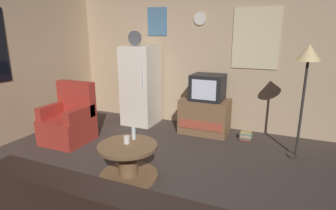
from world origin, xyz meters
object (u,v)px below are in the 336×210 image
object	(u,v)px
mug_ceramic_white	(127,140)
book_stack	(246,136)
standing_lamp	(308,62)
wine_glass	(134,133)
fridge	(141,85)
coffee_table	(128,161)
armchair	(69,121)
crt_tv	(208,87)
tv_stand	(205,116)

from	to	relation	value
mug_ceramic_white	book_stack	bearing A→B (deg)	57.10
standing_lamp	wine_glass	distance (m)	2.47
standing_lamp	mug_ceramic_white	bearing A→B (deg)	-143.21
fridge	coffee_table	world-z (taller)	fridge
mug_ceramic_white	armchair	bearing A→B (deg)	157.40
armchair	book_stack	distance (m)	2.93
coffee_table	book_stack	distance (m)	2.18
wine_glass	fridge	bearing A→B (deg)	116.41
fridge	coffee_table	bearing A→B (deg)	-65.31
wine_glass	mug_ceramic_white	size ratio (longest dim) A/B	1.67
armchair	book_stack	world-z (taller)	armchair
fridge	standing_lamp	world-z (taller)	fridge
coffee_table	crt_tv	bearing A→B (deg)	76.65
tv_stand	mug_ceramic_white	world-z (taller)	tv_stand
tv_stand	mug_ceramic_white	bearing A→B (deg)	-103.30
fridge	tv_stand	world-z (taller)	fridge
wine_glass	armchair	xyz separation A→B (m)	(-1.49, 0.46, -0.17)
tv_stand	standing_lamp	size ratio (longest dim) A/B	0.53
standing_lamp	mug_ceramic_white	distance (m)	2.57
book_stack	wine_glass	bearing A→B (deg)	-125.08
wine_glass	mug_ceramic_white	world-z (taller)	wine_glass
crt_tv	mug_ceramic_white	xyz separation A→B (m)	(-0.48, -1.86, -0.35)
crt_tv	book_stack	world-z (taller)	crt_tv
wine_glass	book_stack	distance (m)	2.08
crt_tv	coffee_table	world-z (taller)	crt_tv
tv_stand	armchair	bearing A→B (deg)	-146.97
fridge	crt_tv	world-z (taller)	fridge
standing_lamp	wine_glass	bearing A→B (deg)	-146.14
tv_stand	standing_lamp	world-z (taller)	standing_lamp
tv_stand	fridge	bearing A→B (deg)	178.63
tv_stand	book_stack	distance (m)	0.77
fridge	armchair	size ratio (longest dim) A/B	1.84
tv_stand	coffee_table	world-z (taller)	tv_stand
tv_stand	coffee_table	xyz separation A→B (m)	(-0.41, -1.90, -0.09)
crt_tv	mug_ceramic_white	bearing A→B (deg)	-104.40
crt_tv	book_stack	size ratio (longest dim) A/B	2.70
fridge	book_stack	size ratio (longest dim) A/B	8.86
standing_lamp	mug_ceramic_white	size ratio (longest dim) A/B	17.67
coffee_table	armchair	xyz separation A→B (m)	(-1.51, 0.65, 0.12)
crt_tv	wine_glass	size ratio (longest dim) A/B	3.60
mug_ceramic_white	fridge	bearing A→B (deg)	114.34
standing_lamp	wine_glass	xyz separation A→B (m)	(-1.93, -1.29, -0.85)
armchair	standing_lamp	bearing A→B (deg)	13.67
crt_tv	wine_glass	xyz separation A→B (m)	(-0.47, -1.71, -0.32)
crt_tv	armchair	xyz separation A→B (m)	(-1.96, -1.25, -0.49)
crt_tv	book_stack	bearing A→B (deg)	-4.05
standing_lamp	coffee_table	world-z (taller)	standing_lamp
coffee_table	wine_glass	distance (m)	0.35
book_stack	crt_tv	bearing A→B (deg)	175.95
tv_stand	standing_lamp	bearing A→B (deg)	-15.67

